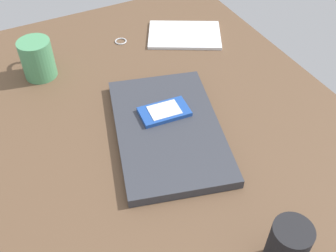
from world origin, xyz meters
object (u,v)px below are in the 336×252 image
object	(u,v)px
coffee_mug	(37,58)
key_ring	(121,41)
pen_cup	(286,248)
notepad	(184,35)
cell_phone_on_laptop	(166,111)
laptop_closed	(168,129)

from	to	relation	value
coffee_mug	key_ring	world-z (taller)	coffee_mug
pen_cup	notepad	bearing A→B (deg)	-15.56
pen_cup	cell_phone_on_laptop	bearing A→B (deg)	1.81
key_ring	coffee_mug	bearing A→B (deg)	102.15
laptop_closed	key_ring	world-z (taller)	laptop_closed
cell_phone_on_laptop	key_ring	world-z (taller)	cell_phone_on_laptop
key_ring	cell_phone_on_laptop	bearing A→B (deg)	175.59
coffee_mug	notepad	size ratio (longest dim) A/B	0.57
cell_phone_on_laptop	pen_cup	bearing A→B (deg)	-178.19
notepad	key_ring	distance (cm)	17.87
cell_phone_on_laptop	key_ring	bearing A→B (deg)	-4.41
cell_phone_on_laptop	laptop_closed	bearing A→B (deg)	158.31
coffee_mug	key_ring	bearing A→B (deg)	-77.85
laptop_closed	cell_phone_on_laptop	world-z (taller)	cell_phone_on_laptop
pen_cup	laptop_closed	bearing A→B (deg)	4.51
cell_phone_on_laptop	coffee_mug	distance (cm)	35.20
cell_phone_on_laptop	coffee_mug	bearing A→B (deg)	35.77
cell_phone_on_laptop	notepad	size ratio (longest dim) A/B	0.55
notepad	key_ring	world-z (taller)	notepad
coffee_mug	key_ring	distance (cm)	24.09
cell_phone_on_laptop	coffee_mug	world-z (taller)	coffee_mug
pen_cup	coffee_mug	bearing A→B (deg)	18.09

